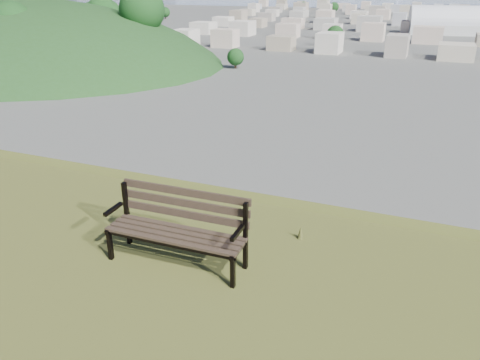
% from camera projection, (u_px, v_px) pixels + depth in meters
% --- Properties ---
extents(park_bench, '(1.67, 0.57, 0.87)m').
position_uv_depth(park_bench, '(179.00, 224.00, 5.48)').
color(park_bench, '#433126').
rests_on(park_bench, hilltop_mesa).
extents(arena, '(50.68, 27.69, 20.29)m').
position_uv_depth(arena, '(453.00, 25.00, 264.43)').
color(arena, silver).
rests_on(arena, ground).
extents(green_wooded_hill, '(176.55, 141.24, 88.27)m').
position_uv_depth(green_wooded_hill, '(26.00, 62.00, 175.23)').
color(green_wooded_hill, '#1E4018').
rests_on(green_wooded_hill, ground).
extents(city_blocks, '(395.00, 361.00, 7.00)m').
position_uv_depth(city_blocks, '(436.00, 16.00, 348.58)').
color(city_blocks, beige).
rests_on(city_blocks, ground).
extents(city_trees, '(406.52, 387.20, 9.98)m').
position_uv_depth(city_trees, '(389.00, 21.00, 292.97)').
color(city_trees, '#2F2117').
rests_on(city_trees, ground).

